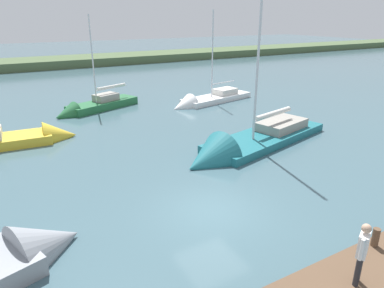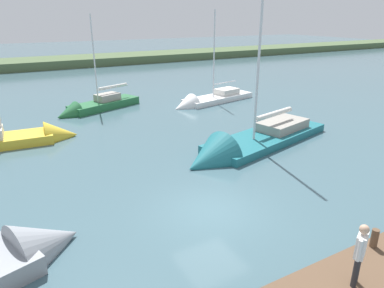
{
  "view_description": "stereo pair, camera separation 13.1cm",
  "coord_description": "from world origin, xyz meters",
  "px_view_note": "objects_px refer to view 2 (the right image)",
  "views": [
    {
      "loc": [
        6.61,
        10.1,
        7.22
      ],
      "look_at": [
        -0.84,
        -3.06,
        1.65
      ],
      "focal_mm": 32.79,
      "sensor_mm": 36.0,
      "label": 1
    },
    {
      "loc": [
        6.5,
        10.16,
        7.22
      ],
      "look_at": [
        -0.84,
        -3.06,
        1.65
      ],
      "focal_mm": 32.79,
      "sensor_mm": 36.0,
      "label": 2
    }
  ],
  "objects_px": {
    "person_on_dock": "(360,251)",
    "sailboat_mid_channel": "(18,141)",
    "sailboat_near_dock": "(94,108)",
    "sailboat_behind_pier": "(207,102)",
    "mooring_post_far": "(374,238)",
    "sailboat_outer_mooring": "(243,147)"
  },
  "relations": [
    {
      "from": "mooring_post_far",
      "to": "sailboat_mid_channel",
      "type": "height_order",
      "value": "sailboat_mid_channel"
    },
    {
      "from": "sailboat_near_dock",
      "to": "sailboat_behind_pier",
      "type": "xyz_separation_m",
      "value": [
        -9.28,
        2.19,
        -0.11
      ]
    },
    {
      "from": "sailboat_near_dock",
      "to": "sailboat_behind_pier",
      "type": "distance_m",
      "value": 9.54
    },
    {
      "from": "mooring_post_far",
      "to": "sailboat_near_dock",
      "type": "bearing_deg",
      "value": -83.6
    },
    {
      "from": "mooring_post_far",
      "to": "sailboat_mid_channel",
      "type": "relative_size",
      "value": 0.06
    },
    {
      "from": "sailboat_behind_pier",
      "to": "person_on_dock",
      "type": "xyz_separation_m",
      "value": [
        8.55,
        21.3,
        1.7
      ]
    },
    {
      "from": "sailboat_outer_mooring",
      "to": "person_on_dock",
      "type": "height_order",
      "value": "sailboat_outer_mooring"
    },
    {
      "from": "person_on_dock",
      "to": "sailboat_mid_channel",
      "type": "bearing_deg",
      "value": -6.79
    },
    {
      "from": "sailboat_near_dock",
      "to": "mooring_post_far",
      "type": "bearing_deg",
      "value": 75.04
    },
    {
      "from": "sailboat_mid_channel",
      "to": "sailboat_behind_pier",
      "type": "bearing_deg",
      "value": 16.18
    },
    {
      "from": "sailboat_near_dock",
      "to": "sailboat_behind_pier",
      "type": "bearing_deg",
      "value": 145.34
    },
    {
      "from": "sailboat_mid_channel",
      "to": "sailboat_behind_pier",
      "type": "height_order",
      "value": "sailboat_mid_channel"
    },
    {
      "from": "mooring_post_far",
      "to": "sailboat_behind_pier",
      "type": "height_order",
      "value": "sailboat_behind_pier"
    },
    {
      "from": "mooring_post_far",
      "to": "sailboat_behind_pier",
      "type": "relative_size",
      "value": 0.07
    },
    {
      "from": "sailboat_mid_channel",
      "to": "sailboat_behind_pier",
      "type": "distance_m",
      "value": 15.53
    },
    {
      "from": "sailboat_behind_pier",
      "to": "person_on_dock",
      "type": "bearing_deg",
      "value": 56.18
    },
    {
      "from": "person_on_dock",
      "to": "sailboat_near_dock",
      "type": "bearing_deg",
      "value": -25.21
    },
    {
      "from": "mooring_post_far",
      "to": "sailboat_outer_mooring",
      "type": "bearing_deg",
      "value": -104.97
    },
    {
      "from": "sailboat_near_dock",
      "to": "sailboat_mid_channel",
      "type": "bearing_deg",
      "value": 21.79
    },
    {
      "from": "person_on_dock",
      "to": "sailboat_behind_pier",
      "type": "bearing_deg",
      "value": -48.87
    },
    {
      "from": "sailboat_mid_channel",
      "to": "person_on_dock",
      "type": "distance_m",
      "value": 19.22
    },
    {
      "from": "mooring_post_far",
      "to": "sailboat_mid_channel",
      "type": "bearing_deg",
      "value": -63.91
    }
  ]
}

